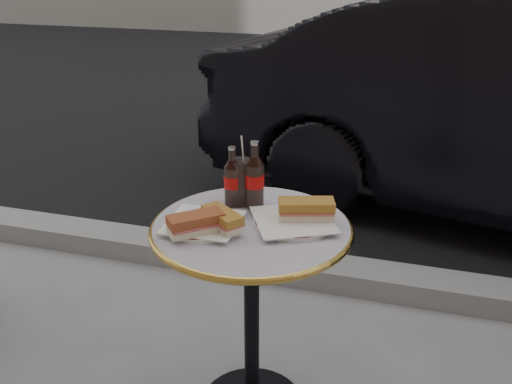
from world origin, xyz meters
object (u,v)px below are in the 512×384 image
(plate_left, at_px, (203,225))
(plate_right, at_px, (293,222))
(cola_bottle_left, at_px, (232,176))
(cola_glass, at_px, (241,182))
(bistro_table, at_px, (252,324))
(cola_bottle_right, at_px, (255,175))

(plate_left, xyz_separation_m, plate_right, (0.26, 0.09, 0.00))
(cola_bottle_left, height_order, cola_glass, cola_bottle_left)
(plate_left, height_order, cola_bottle_left, cola_bottle_left)
(plate_left, relative_size, cola_bottle_left, 1.12)
(bistro_table, height_order, plate_right, plate_right)
(cola_bottle_left, height_order, cola_bottle_right, cola_bottle_right)
(plate_right, height_order, cola_glass, cola_glass)
(bistro_table, distance_m, cola_glass, 0.47)
(plate_left, bearing_deg, cola_bottle_left, 78.01)
(cola_bottle_right, bearing_deg, plate_right, -30.88)
(plate_left, height_order, cola_glass, cola_glass)
(cola_glass, bearing_deg, bistro_table, -61.05)
(plate_right, height_order, cola_bottle_right, cola_bottle_right)
(plate_right, bearing_deg, cola_glass, 152.93)
(plate_left, relative_size, cola_bottle_right, 1.01)
(plate_left, xyz_separation_m, cola_glass, (0.06, 0.19, 0.07))
(cola_bottle_right, bearing_deg, bistro_table, -77.87)
(bistro_table, relative_size, plate_left, 3.25)
(cola_bottle_left, bearing_deg, plate_left, -101.99)
(cola_bottle_left, bearing_deg, bistro_table, -50.23)
(bistro_table, relative_size, cola_glass, 4.77)
(cola_bottle_left, relative_size, cola_glass, 1.32)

